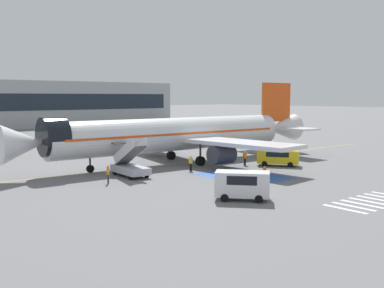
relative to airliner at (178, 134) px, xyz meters
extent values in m
plane|color=slate|center=(-1.06, -0.41, -3.58)|extent=(600.00, 600.00, 0.00)
cube|color=gold|center=(-0.58, 0.03, -3.58)|extent=(75.59, 4.37, 0.01)
cube|color=#2856A8|center=(-0.58, -11.47, -3.58)|extent=(6.55, 8.74, 0.01)
cube|color=silver|center=(-4.78, -25.74, -3.58)|extent=(0.44, 3.60, 0.01)
cube|color=silver|center=(-3.58, -25.74, -3.58)|extent=(0.44, 3.60, 0.01)
cube|color=silver|center=(-2.38, -25.74, -3.58)|extent=(0.44, 3.60, 0.01)
cube|color=silver|center=(-1.18, -25.74, -3.58)|extent=(0.44, 3.60, 0.01)
cube|color=silver|center=(0.02, -25.74, -3.58)|extent=(0.44, 3.60, 0.01)
cylinder|color=silver|center=(-0.58, 0.03, 0.03)|extent=(31.87, 5.76, 4.02)
cone|color=silver|center=(-18.61, 1.03, 0.03)|extent=(4.64, 4.18, 3.94)
cone|color=silver|center=(18.26, -1.01, 0.03)|extent=(6.24, 4.19, 3.86)
cylinder|color=black|center=(-15.59, 0.86, 0.53)|extent=(2.63, 4.19, 4.06)
cube|color=#DB4C14|center=(-0.58, 0.03, 0.23)|extent=(29.34, 5.70, 0.24)
cube|color=silver|center=(2.04, -8.06, -0.58)|extent=(6.08, 15.43, 0.44)
cylinder|color=#38383D|center=(0.80, -6.89, -1.90)|extent=(2.89, 2.29, 2.14)
cube|color=silver|center=(2.91, 7.79, -0.58)|extent=(7.65, 15.72, 0.44)
cylinder|color=#38383D|center=(1.56, 6.76, -1.90)|extent=(2.89, 2.29, 2.14)
cube|color=#DB4C14|center=(17.36, -0.96, 3.81)|extent=(5.64, 0.67, 5.56)
cube|color=silver|center=(16.54, -4.74, 0.23)|extent=(3.97, 6.63, 0.24)
cube|color=silver|center=(16.96, 2.89, 0.23)|extent=(3.97, 6.63, 0.24)
cylinder|color=#38383D|center=(-11.65, 0.64, -1.77)|extent=(0.20, 0.20, 2.79)
cylinder|color=black|center=(-11.65, 0.64, -3.16)|extent=(0.85, 0.33, 0.84)
cylinder|color=#38383D|center=(0.84, -3.16, -1.80)|extent=(0.24, 0.24, 2.45)
cylinder|color=black|center=(0.84, -3.16, -3.03)|extent=(1.13, 0.66, 1.10)
cylinder|color=#38383D|center=(1.19, 3.05, -1.80)|extent=(0.24, 0.24, 2.45)
cylinder|color=black|center=(1.19, 3.05, -3.03)|extent=(1.13, 0.66, 1.10)
cube|color=#ADB2BA|center=(-9.53, -4.09, -2.88)|extent=(2.46, 4.91, 0.70)
cylinder|color=black|center=(-10.37, -2.36, -3.23)|extent=(0.26, 0.71, 0.70)
cylinder|color=black|center=(-8.51, -2.47, -3.23)|extent=(0.26, 0.71, 0.70)
cylinder|color=black|center=(-10.56, -5.72, -3.23)|extent=(0.26, 0.71, 0.70)
cylinder|color=black|center=(-8.69, -5.82, -3.23)|extent=(0.26, 0.71, 0.70)
cube|color=#4C4C51|center=(-9.53, -4.09, -1.43)|extent=(1.66, 4.23, 2.35)
cube|color=#4C4C51|center=(-9.41, -1.82, -0.33)|extent=(1.71, 1.19, 0.12)
cube|color=silver|center=(-10.30, -4.05, -0.95)|extent=(0.31, 4.53, 3.04)
cube|color=silver|center=(-8.76, -4.14, -0.95)|extent=(0.31, 4.53, 3.04)
cube|color=#38383D|center=(6.53, 19.45, -2.80)|extent=(9.17, 3.10, 0.60)
cube|color=silver|center=(10.94, 19.74, -2.30)|extent=(2.16, 2.50, 1.60)
cube|color=black|center=(11.94, 19.81, -1.98)|extent=(0.17, 2.00, 0.70)
cylinder|color=#B7BCC4|center=(6.13, 19.42, -1.35)|extent=(6.36, 2.72, 2.31)
cylinder|color=gold|center=(6.13, 19.42, -1.35)|extent=(0.51, 2.37, 2.35)
cylinder|color=black|center=(10.46, 20.90, -3.10)|extent=(0.98, 0.34, 0.96)
cylinder|color=black|center=(10.62, 18.53, -3.10)|extent=(0.98, 0.34, 0.96)
cylinder|color=black|center=(5.95, 20.60, -3.10)|extent=(0.98, 0.34, 0.96)
cylinder|color=black|center=(6.11, 18.23, -3.10)|extent=(0.98, 0.34, 0.96)
cylinder|color=black|center=(3.45, 20.43, -3.10)|extent=(0.98, 0.34, 0.96)
cylinder|color=black|center=(3.61, 18.06, -3.10)|extent=(0.98, 0.34, 0.96)
cube|color=silver|center=(-8.40, -18.87, -2.28)|extent=(4.28, 4.50, 1.96)
cube|color=black|center=(-8.40, -18.87, -1.85)|extent=(3.04, 3.07, 0.71)
cylinder|color=black|center=(-9.95, -18.47, -3.26)|extent=(0.57, 0.61, 0.64)
cylinder|color=black|center=(-8.59, -17.28, -3.26)|extent=(0.57, 0.61, 0.64)
cylinder|color=black|center=(-8.22, -20.45, -3.26)|extent=(0.57, 0.61, 0.64)
cylinder|color=black|center=(-6.86, -19.27, -3.26)|extent=(0.57, 0.61, 0.64)
cube|color=yellow|center=(7.77, -9.29, -2.48)|extent=(4.30, 5.07, 1.57)
cube|color=black|center=(7.77, -9.29, -2.13)|extent=(3.12, 3.30, 0.56)
cylinder|color=black|center=(6.20, -8.56, -3.26)|extent=(0.52, 0.64, 0.64)
cylinder|color=black|center=(7.69, -7.56, -3.26)|extent=(0.52, 0.64, 0.64)
cylinder|color=black|center=(7.86, -11.03, -3.26)|extent=(0.52, 0.64, 0.64)
cylinder|color=black|center=(9.35, -10.03, -3.26)|extent=(0.52, 0.64, 0.64)
cylinder|color=#191E38|center=(4.86, -6.55, -3.16)|extent=(0.14, 0.14, 0.84)
cylinder|color=#191E38|center=(5.03, -6.57, -3.16)|extent=(0.14, 0.14, 0.84)
cube|color=orange|center=(4.95, -6.56, -2.41)|extent=(0.44, 0.26, 0.67)
cube|color=silver|center=(4.95, -6.56, -2.41)|extent=(0.45, 0.28, 0.06)
sphere|color=beige|center=(4.95, -6.56, -1.96)|extent=(0.23, 0.23, 0.23)
cylinder|color=#2D2D33|center=(11.12, -3.66, -3.14)|extent=(0.14, 0.14, 0.88)
cylinder|color=#2D2D33|center=(10.99, -3.76, -3.14)|extent=(0.14, 0.14, 0.88)
cube|color=yellow|center=(11.06, -3.71, -2.35)|extent=(0.47, 0.42, 0.70)
cube|color=silver|center=(11.06, -3.71, -2.35)|extent=(0.48, 0.44, 0.06)
sphere|color=tan|center=(11.06, -3.71, -1.89)|extent=(0.24, 0.24, 0.24)
cylinder|color=black|center=(-2.66, -5.48, -3.16)|extent=(0.14, 0.14, 0.84)
cylinder|color=black|center=(-2.64, -5.65, -3.16)|extent=(0.14, 0.14, 0.84)
cube|color=yellow|center=(-2.65, -5.56, -2.41)|extent=(0.25, 0.44, 0.66)
cube|color=silver|center=(-2.65, -5.56, -2.41)|extent=(0.26, 0.45, 0.06)
sphere|color=tan|center=(-2.65, -5.56, -1.97)|extent=(0.23, 0.23, 0.23)
cylinder|color=#2D2D33|center=(-13.28, -6.11, -3.15)|extent=(0.14, 0.14, 0.86)
cylinder|color=#2D2D33|center=(-13.18, -5.97, -3.15)|extent=(0.14, 0.14, 0.86)
cube|color=orange|center=(-13.23, -6.04, -2.38)|extent=(0.42, 0.47, 0.68)
cube|color=silver|center=(-13.23, -6.04, -2.38)|extent=(0.44, 0.48, 0.06)
sphere|color=tan|center=(-13.23, -6.04, -1.93)|extent=(0.23, 0.23, 0.23)
cone|color=orange|center=(4.19, -10.31, -3.31)|extent=(0.49, 0.49, 0.54)
cylinder|color=white|center=(4.19, -10.31, -3.29)|extent=(0.27, 0.27, 0.06)
camera|label=1|loc=(-34.01, -43.20, 4.62)|focal=42.00mm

